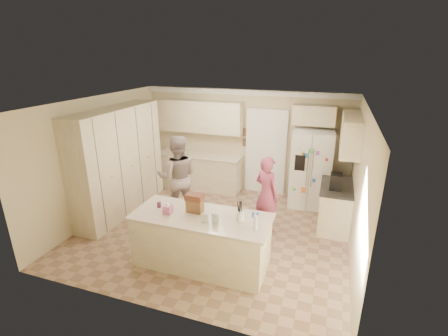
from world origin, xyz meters
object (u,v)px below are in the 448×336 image
(refrigerator, at_px, (311,169))
(tissue_box, at_px, (168,209))
(teen_girl, at_px, (267,194))
(dollhouse_body, at_px, (195,206))
(utensil_crock, at_px, (240,216))
(coffee_maker, at_px, (336,181))
(teen_boy, at_px, (178,177))
(island_base, at_px, (202,241))

(refrigerator, height_order, tissue_box, refrigerator)
(teen_girl, bearing_deg, dollhouse_body, 87.17)
(refrigerator, relative_size, utensil_crock, 12.00)
(coffee_maker, bearing_deg, teen_boy, -172.51)
(tissue_box, bearing_deg, teen_girl, 50.23)
(coffee_maker, relative_size, tissue_box, 2.14)
(dollhouse_body, xyz_separation_m, teen_boy, (-1.02, 1.38, -0.12))
(teen_boy, xyz_separation_m, teen_girl, (1.94, 0.02, -0.13))
(utensil_crock, xyz_separation_m, teen_boy, (-1.82, 1.43, -0.09))
(coffee_maker, relative_size, island_base, 0.14)
(coffee_maker, distance_m, utensil_crock, 2.32)
(island_base, height_order, dollhouse_body, dollhouse_body)
(coffee_maker, relative_size, teen_girl, 0.19)
(teen_boy, distance_m, teen_girl, 1.95)
(coffee_maker, distance_m, teen_boy, 3.25)
(refrigerator, xyz_separation_m, utensil_crock, (-0.85, -2.89, 0.10))
(teen_girl, bearing_deg, island_base, 93.30)
(refrigerator, bearing_deg, utensil_crock, -109.28)
(tissue_box, distance_m, dollhouse_body, 0.45)
(island_base, height_order, teen_girl, teen_girl)
(teen_boy, bearing_deg, coffee_maker, 164.47)
(refrigerator, xyz_separation_m, teen_girl, (-0.72, -1.44, -0.12))
(coffee_maker, relative_size, teen_boy, 0.16)
(utensil_crock, height_order, tissue_box, utensil_crock)
(tissue_box, bearing_deg, dollhouse_body, 26.57)
(dollhouse_body, distance_m, teen_girl, 1.70)
(utensil_crock, height_order, teen_girl, teen_girl)
(teen_girl, bearing_deg, teen_boy, 31.39)
(teen_boy, height_order, teen_girl, teen_boy)
(utensil_crock, bearing_deg, coffee_maker, 52.88)
(coffee_maker, distance_m, dollhouse_body, 2.84)
(refrigerator, height_order, utensil_crock, refrigerator)
(coffee_maker, bearing_deg, teen_girl, -162.41)
(coffee_maker, height_order, island_base, coffee_maker)
(island_base, relative_size, dollhouse_body, 8.46)
(utensil_crock, bearing_deg, teen_girl, 84.89)
(coffee_maker, xyz_separation_m, island_base, (-2.05, -1.90, -0.63))
(utensil_crock, distance_m, tissue_box, 1.21)
(island_base, height_order, tissue_box, tissue_box)
(tissue_box, xyz_separation_m, teen_girl, (1.33, 1.60, -0.21))
(coffee_maker, xyz_separation_m, utensil_crock, (-1.40, -1.85, -0.07))
(tissue_box, height_order, dollhouse_body, dollhouse_body)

